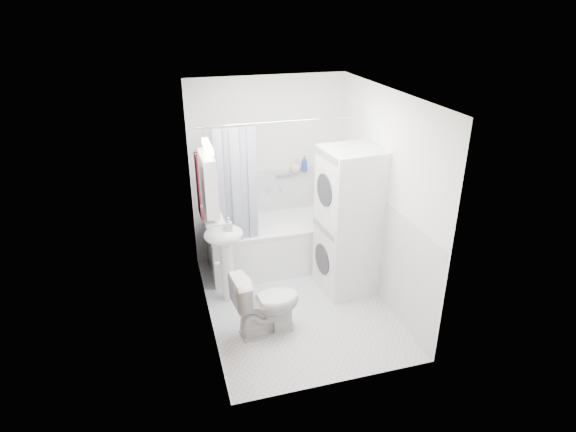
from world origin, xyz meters
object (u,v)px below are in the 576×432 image
object	(u,v)px
sink	(225,246)
washer_dryer	(349,222)
bathtub	(273,242)
toilet	(267,303)

from	to	relation	value
sink	washer_dryer	size ratio (longest dim) A/B	0.59
bathtub	sink	bearing A→B (deg)	-139.45
toilet	sink	bearing A→B (deg)	17.21
washer_dryer	sink	bearing A→B (deg)	170.19
bathtub	toilet	bearing A→B (deg)	-107.02
bathtub	toilet	xyz separation A→B (m)	(-0.40, -1.30, 0.00)
bathtub	washer_dryer	xyz separation A→B (m)	(0.73, -0.73, 0.53)
sink	toilet	distance (m)	0.84
bathtub	washer_dryer	world-z (taller)	washer_dryer
washer_dryer	toilet	distance (m)	1.37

